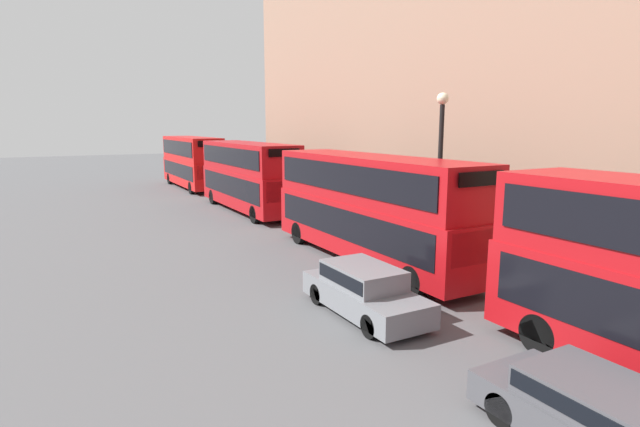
% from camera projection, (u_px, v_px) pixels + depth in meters
% --- Properties ---
extents(bus_second_in_queue, '(2.59, 11.43, 4.24)m').
position_uv_depth(bus_second_in_queue, '(370.00, 204.00, 19.76)').
color(bus_second_in_queue, '#A80F14').
rests_on(bus_second_in_queue, ground).
extents(bus_third_in_queue, '(2.59, 11.05, 4.33)m').
position_uv_depth(bus_third_in_queue, '(248.00, 174.00, 31.43)').
color(bus_third_in_queue, '#A80F14').
rests_on(bus_third_in_queue, ground).
extents(bus_trailing, '(2.59, 10.93, 4.39)m').
position_uv_depth(bus_trailing, '(192.00, 160.00, 43.07)').
color(bus_trailing, red).
rests_on(bus_trailing, ground).
extents(car_dark_sedan, '(1.90, 4.27, 1.25)m').
position_uv_depth(car_dark_sedan, '(602.00, 415.00, 8.31)').
color(car_dark_sedan, '#47474C').
rests_on(car_dark_sedan, ground).
extents(car_hatchback, '(1.76, 4.44, 1.45)m').
position_uv_depth(car_hatchback, '(364.00, 289.00, 14.41)').
color(car_hatchback, slate).
rests_on(car_hatchback, ground).
extents(street_lamp, '(0.44, 0.44, 6.62)m').
position_uv_depth(street_lamp, '(440.00, 161.00, 18.87)').
color(street_lamp, black).
rests_on(street_lamp, ground).
extents(pedestrian, '(0.36, 0.36, 1.75)m').
position_uv_depth(pedestrian, '(374.00, 222.00, 23.96)').
color(pedestrian, '#26262D').
rests_on(pedestrian, ground).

